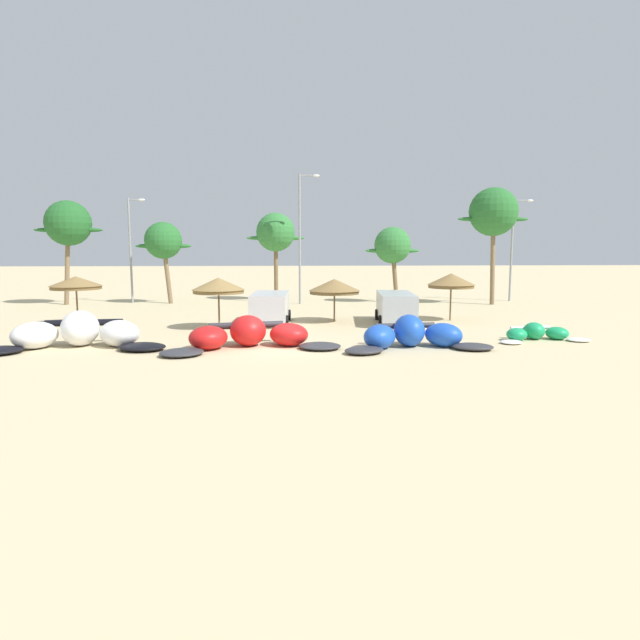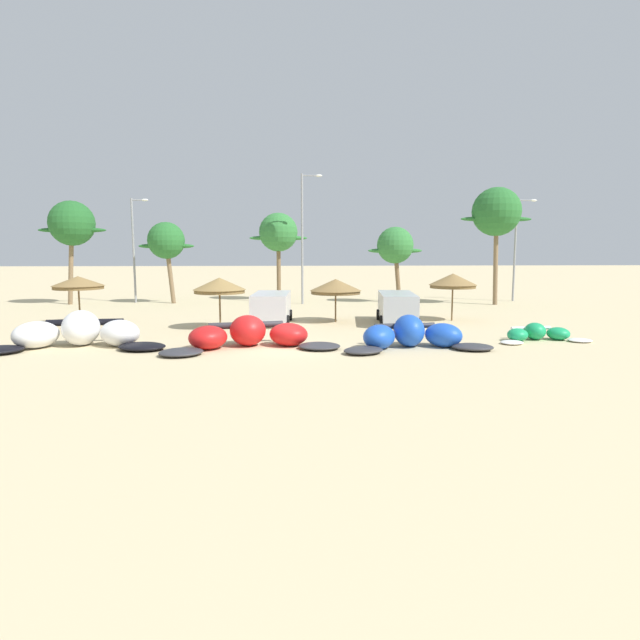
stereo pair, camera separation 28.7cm
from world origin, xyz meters
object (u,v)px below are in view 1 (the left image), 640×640
(kite_center, at_px, (537,334))
(beach_umbrella_near_palms, at_px, (334,286))
(parked_car_second, at_px, (270,305))
(palm_center_right, at_px, (493,213))
(kite_far_left, at_px, (78,334))
(palm_left, at_px, (163,241))
(lamppost_west, at_px, (132,245))
(lamppost_west_center, at_px, (301,233))
(palm_center_left, at_px, (393,246))
(beach_umbrella_middle, at_px, (218,285))
(beach_umbrella_near_van, at_px, (76,283))
(parked_van, at_px, (396,305))
(kite_left_of_center, at_px, (412,335))
(lamppost_east_center, at_px, (514,244))
(beach_umbrella_outermost, at_px, (451,281))
(kite_left, at_px, (249,336))
(palm_left_of_gap, at_px, (276,233))

(kite_center, relative_size, beach_umbrella_near_palms, 1.55)
(parked_car_second, bearing_deg, beach_umbrella_near_palms, 3.92)
(palm_center_right, bearing_deg, kite_far_left, -145.86)
(palm_left, xyz_separation_m, lamppost_west, (-2.77, 0.71, -0.29))
(lamppost_west_center, bearing_deg, parked_car_second, -101.11)
(lamppost_west, bearing_deg, palm_center_left, -3.35)
(palm_left, xyz_separation_m, palm_center_right, (26.68, -2.82, 2.26))
(beach_umbrella_middle, bearing_deg, palm_center_left, 48.45)
(beach_umbrella_near_van, relative_size, parked_van, 0.55)
(kite_far_left, height_order, palm_center_right, palm_center_right)
(palm_left, bearing_deg, kite_left_of_center, -54.46)
(beach_umbrella_near_van, bearing_deg, lamppost_east_center, 21.98)
(beach_umbrella_near_van, xyz_separation_m, beach_umbrella_outermost, (22.72, 0.39, 0.01))
(parked_car_second, bearing_deg, lamppost_west, 130.58)
(parked_van, height_order, palm_left, palm_left)
(lamppost_west_center, bearing_deg, palm_center_right, -5.98)
(beach_umbrella_near_palms, xyz_separation_m, lamppost_east_center, (16.82, 12.85, 2.72))
(kite_left, bearing_deg, kite_left_of_center, -4.51)
(kite_far_left, relative_size, palm_left_of_gap, 1.12)
(beach_umbrella_outermost, height_order, lamppost_east_center, lamppost_east_center)
(beach_umbrella_near_van, relative_size, palm_center_left, 0.47)
(palm_left_of_gap, height_order, palm_center_right, palm_center_right)
(beach_umbrella_near_palms, xyz_separation_m, parked_car_second, (-3.92, -0.27, -1.12))
(beach_umbrella_near_van, xyz_separation_m, lamppost_west, (-0.34, 13.59, 2.34))
(parked_van, relative_size, palm_left_of_gap, 0.71)
(beach_umbrella_middle, bearing_deg, palm_left, 112.16)
(lamppost_west_center, bearing_deg, beach_umbrella_outermost, -51.49)
(beach_umbrella_middle, height_order, beach_umbrella_near_palms, beach_umbrella_middle)
(beach_umbrella_near_palms, height_order, parked_van, beach_umbrella_near_palms)
(kite_far_left, xyz_separation_m, lamppost_west_center, (10.92, 19.43, 5.17))
(beach_umbrella_outermost, distance_m, lamppost_west, 26.67)
(beach_umbrella_near_palms, height_order, parked_car_second, beach_umbrella_near_palms)
(beach_umbrella_middle, relative_size, palm_left_of_gap, 0.39)
(kite_left, relative_size, beach_umbrella_near_palms, 2.58)
(beach_umbrella_near_van, bearing_deg, beach_umbrella_near_palms, 0.49)
(kite_left, bearing_deg, beach_umbrella_near_van, 141.92)
(kite_far_left, height_order, beach_umbrella_middle, beach_umbrella_middle)
(beach_umbrella_middle, bearing_deg, lamppost_west, 119.44)
(kite_far_left, distance_m, parked_van, 17.70)
(parked_van, relative_size, lamppost_west, 0.62)
(beach_umbrella_outermost, bearing_deg, palm_left, 148.37)
(palm_left_of_gap, bearing_deg, palm_center_left, -14.73)
(kite_left_of_center, height_order, lamppost_west_center, lamppost_west_center)
(kite_center, bearing_deg, palm_left, 137.76)
(kite_far_left, height_order, lamppost_west_center, lamppost_west_center)
(lamppost_east_center, bearing_deg, beach_umbrella_middle, -147.26)
(palm_left, bearing_deg, beach_umbrella_middle, -67.84)
(lamppost_west_center, bearing_deg, parked_van, -66.83)
(parked_van, bearing_deg, beach_umbrella_near_van, 178.18)
(kite_left, xyz_separation_m, kite_center, (14.04, 1.02, -0.22))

